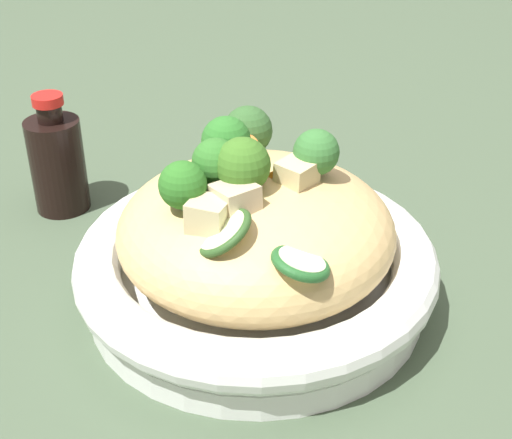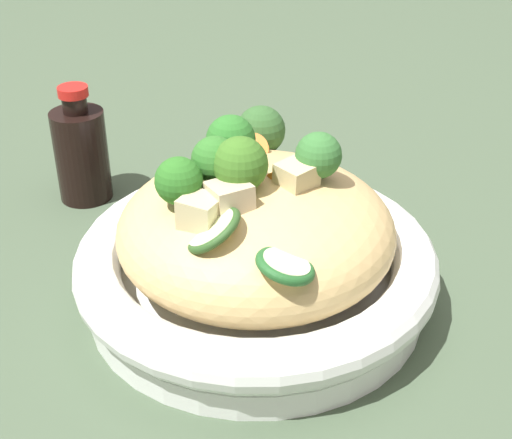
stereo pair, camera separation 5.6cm
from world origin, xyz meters
The scene contains 8 objects.
ground_plane centered at (0.00, 0.00, 0.00)m, with size 3.00×3.00×0.00m, color #41533C.
serving_bowl centered at (0.00, 0.00, 0.03)m, with size 0.29×0.29×0.06m.
noodle_heap centered at (0.00, 0.00, 0.07)m, with size 0.22×0.22×0.09m.
broccoli_florets centered at (-0.01, -0.02, 0.12)m, with size 0.18×0.14×0.07m.
carrot_coins centered at (-0.02, -0.02, 0.11)m, with size 0.07×0.09×0.03m.
zucchini_slices centered at (0.06, 0.04, 0.10)m, with size 0.07×0.11×0.03m.
chicken_chunks centered at (0.03, 0.01, 0.11)m, with size 0.11×0.08×0.03m.
soy_sauce_bottle centered at (-0.02, -0.25, 0.05)m, with size 0.05×0.05×0.12m.
Camera 1 is at (0.41, 0.26, 0.37)m, focal length 50.81 mm.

